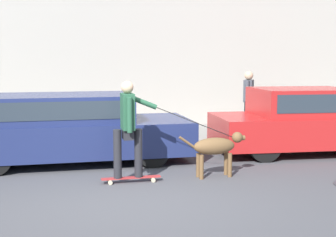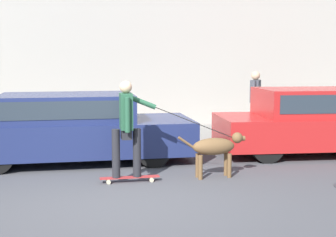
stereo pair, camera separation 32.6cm
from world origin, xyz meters
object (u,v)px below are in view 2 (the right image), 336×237
skateboarder (127,125)px  pedestrian_with_bag (255,99)px  parked_car_2 (311,123)px  parked_car_1 (74,128)px  dog (216,148)px

skateboarder → pedestrian_with_bag: bearing=46.2°
parked_car_2 → skateboarder: (-3.92, -1.71, 0.28)m
parked_car_1 → parked_car_2: size_ratio=1.12×
dog → pedestrian_with_bag: pedestrian_with_bag is taller
pedestrian_with_bag → dog: bearing=90.4°
parked_car_1 → dog: 2.87m
parked_car_2 → skateboarder: 4.29m
parked_car_1 → skateboarder: skateboarder is taller
dog → pedestrian_with_bag: bearing=56.5°
parked_car_2 → dog: bearing=-144.5°
skateboarder → pedestrian_with_bag: (3.45, 3.85, 0.05)m
skateboarder → parked_car_2: bearing=21.6°
skateboarder → pedestrian_with_bag: 5.17m
dog → parked_car_1: bearing=140.0°
parked_car_1 → parked_car_2: 4.82m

